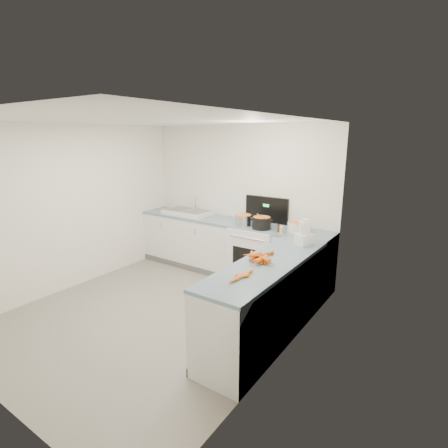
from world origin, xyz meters
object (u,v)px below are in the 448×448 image
Objects in this scene: mixing_bowl at (297,227)px; food_processor at (304,234)px; extract_bottle at (278,228)px; black_pot at (262,224)px; stove at (257,253)px; steel_pot at (243,221)px; spice_jar at (281,230)px; sink at (188,212)px.

mixing_bowl is 0.64m from food_processor.
extract_bottle is 0.67m from food_processor.
mixing_bowl is at bearing 16.46° from black_pot.
black_pot is at bearing -45.57° from stove.
spice_jar is at bearing -6.55° from steel_pot.
extract_bottle is (0.44, -0.17, 0.52)m from stove.
stove reaches higher than spice_jar.
sink is at bearing 174.25° from extract_bottle.
black_pot reaches higher than mixing_bowl.
stove is 1.28m from food_processor.
spice_jar is (-0.15, -0.23, -0.02)m from mixing_bowl.
mixing_bowl is at bearing 0.50° from stove.
food_processor is at bearing -19.06° from steel_pot.
stove reaches higher than mixing_bowl.
spice_jar is (0.51, -0.22, 0.51)m from stove.
spice_jar is (0.37, -0.08, -0.03)m from black_pot.
extract_bottle is at bearing -141.65° from mixing_bowl.
extract_bottle is at bearing -2.71° from steel_pot.
steel_pot is at bearing 173.45° from spice_jar.
food_processor is (1.16, -0.40, 0.07)m from steel_pot.
sink is at bearing 179.73° from mixing_bowl.
extract_bottle is at bearing -5.75° from sink.
spice_jar is 0.28× the size of food_processor.
steel_pot is at bearing -169.87° from mixing_bowl.
food_processor is at bearing -13.02° from sink.
stove is 4.61× the size of mixing_bowl.
black_pot reaches higher than steel_pot.
sink is at bearing 174.15° from black_pot.
black_pot is (1.59, -0.16, 0.04)m from sink.
black_pot is (0.14, -0.15, 0.55)m from stove.
steel_pot is 0.62m from extract_bottle.
mixing_bowl is 0.29m from extract_bottle.
sink reaches higher than black_pot.
sink is (-1.45, 0.02, 0.50)m from stove.
steel_pot reaches higher than mixing_bowl.
mixing_bowl is at bearing 120.14° from food_processor.
black_pot is at bearing -0.47° from steel_pot.
sink is 3.19× the size of steel_pot.
sink is 1.28m from steel_pot.
black_pot is 0.29m from extract_bottle.
food_processor is (0.32, -0.55, 0.08)m from mixing_bowl.
extract_bottle is at bearing 145.77° from food_processor.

